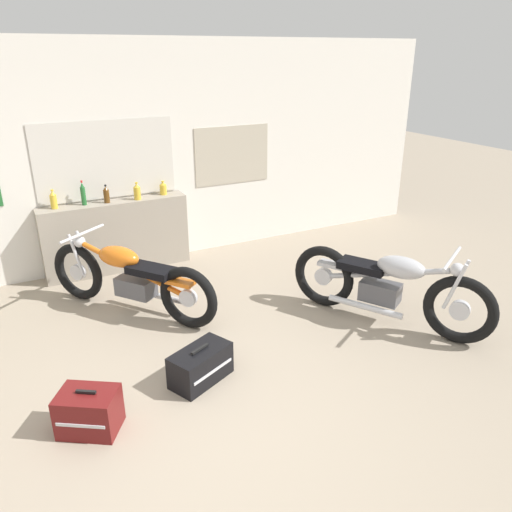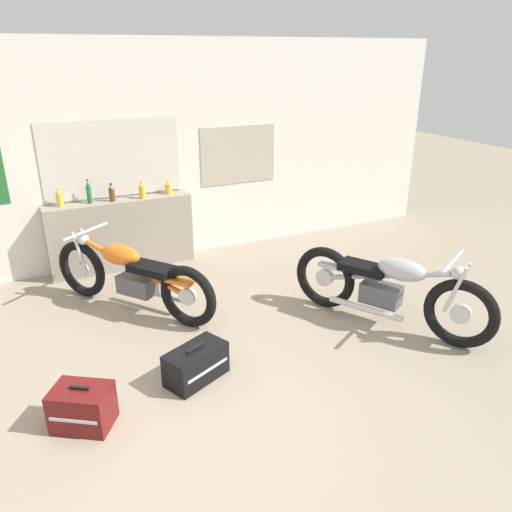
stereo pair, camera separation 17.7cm
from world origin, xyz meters
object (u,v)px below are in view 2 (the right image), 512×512
(bottle_leftmost, at_px, (60,198))
(bottle_left_center, at_px, (89,192))
(bottle_right_center, at_px, (142,191))
(hard_case_black, at_px, (196,364))
(motorcycle_orange, at_px, (131,276))
(hard_case_darkred, at_px, (82,407))
(bottle_rightmost, at_px, (168,188))
(bottle_center, at_px, (112,193))
(motorcycle_silver, at_px, (388,288))

(bottle_leftmost, bearing_deg, bottle_left_center, -1.02)
(bottle_right_center, height_order, hard_case_black, bottle_right_center)
(bottle_left_center, distance_m, motorcycle_orange, 1.40)
(hard_case_darkred, bearing_deg, bottle_rightmost, 61.87)
(bottle_rightmost, bearing_deg, motorcycle_orange, -122.88)
(motorcycle_orange, relative_size, hard_case_black, 2.90)
(bottle_left_center, distance_m, bottle_right_center, 0.64)
(bottle_right_center, xyz_separation_m, motorcycle_orange, (-0.45, -1.17, -0.60))
(bottle_center, bearing_deg, hard_case_black, -87.26)
(bottle_left_center, xyz_separation_m, bottle_rightmost, (0.99, 0.01, -0.05))
(bottle_right_center, height_order, motorcycle_silver, bottle_right_center)
(bottle_leftmost, height_order, bottle_left_center, bottle_left_center)
(bottle_center, xyz_separation_m, motorcycle_orange, (-0.08, -1.20, -0.60))
(bottle_left_center, bearing_deg, hard_case_black, -81.78)
(bottle_center, bearing_deg, motorcycle_silver, -50.18)
(bottle_right_center, distance_m, motorcycle_orange, 1.39)
(bottle_rightmost, relative_size, motorcycle_orange, 0.10)
(bottle_leftmost, distance_m, motorcycle_orange, 1.48)
(motorcycle_orange, bearing_deg, bottle_rightmost, 57.12)
(bottle_left_center, distance_m, hard_case_black, 2.88)
(bottle_center, distance_m, hard_case_darkred, 3.10)
(bottle_leftmost, xyz_separation_m, hard_case_black, (0.73, -2.72, -0.86))
(bottle_leftmost, distance_m, hard_case_darkred, 3.04)
(bottle_right_center, bearing_deg, bottle_leftmost, 175.97)
(bottle_rightmost, distance_m, motorcycle_orange, 1.60)
(motorcycle_orange, bearing_deg, motorcycle_silver, -32.17)
(bottle_rightmost, height_order, motorcycle_silver, bottle_rightmost)
(bottle_rightmost, relative_size, hard_case_black, 0.29)
(bottle_leftmost, distance_m, bottle_rightmost, 1.33)
(motorcycle_orange, bearing_deg, bottle_leftmost, 112.98)
(bottle_right_center, height_order, motorcycle_orange, bottle_right_center)
(bottle_right_center, height_order, bottle_rightmost, bottle_right_center)
(hard_case_darkred, bearing_deg, bottle_right_center, 67.09)
(bottle_right_center, relative_size, motorcycle_orange, 0.12)
(bottle_leftmost, xyz_separation_m, bottle_right_center, (0.97, -0.07, -0.00))
(motorcycle_orange, xyz_separation_m, hard_case_darkred, (-0.75, -1.67, -0.24))
(motorcycle_orange, distance_m, hard_case_black, 1.52)
(motorcycle_orange, bearing_deg, bottle_right_center, 69.09)
(bottle_left_center, relative_size, bottle_center, 1.34)
(bottle_center, height_order, motorcycle_orange, bottle_center)
(bottle_leftmost, relative_size, hard_case_darkred, 0.44)
(bottle_left_center, height_order, bottle_right_center, bottle_left_center)
(bottle_left_center, xyz_separation_m, bottle_center, (0.26, -0.03, -0.03))
(motorcycle_orange, xyz_separation_m, hard_case_black, (0.21, -1.48, -0.25))
(motorcycle_silver, bearing_deg, hard_case_black, -178.57)
(bottle_center, xyz_separation_m, motorcycle_silver, (2.20, -2.63, -0.59))
(motorcycle_orange, distance_m, hard_case_darkred, 1.84)
(bottle_leftmost, relative_size, bottle_right_center, 1.05)
(motorcycle_silver, bearing_deg, bottle_leftmost, 136.36)
(bottle_right_center, bearing_deg, motorcycle_orange, -110.91)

